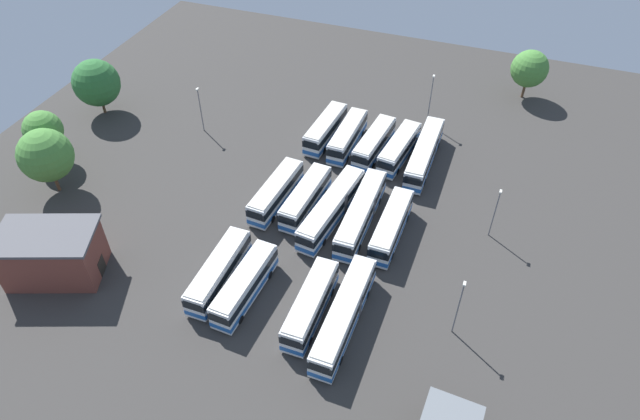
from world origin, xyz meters
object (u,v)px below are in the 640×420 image
Objects in this scene: bus_row0_slot0 at (326,129)px; bus_row2_slot4 at (344,314)px; bus_row2_slot3 at (311,305)px; tree_northwest at (530,69)px; bus_row0_slot4 at (424,153)px; bus_row0_slot1 at (347,136)px; bus_row1_slot1 at (306,198)px; bus_row1_slot0 at (276,192)px; tree_west_edge at (45,155)px; lamp_post_mid_lot at (431,98)px; bus_row1_slot2 at (332,208)px; bus_row1_slot3 at (361,213)px; tree_northeast at (96,83)px; lamp_post_near_entrance at (459,306)px; lamp_post_far_corner at (495,211)px; bus_row2_slot0 at (219,272)px; bus_row0_slot3 at (399,149)px; bus_row0_slot2 at (374,143)px; bus_row1_slot4 at (391,226)px; tree_east_edge at (43,130)px; bus_row2_slot1 at (245,285)px; depot_building at (52,254)px; lamp_post_by_building at (200,108)px.

bus_row0_slot0 is 34.46m from bus_row2_slot4.
bus_row2_slot3 is 1.35× the size of tree_northwest.
bus_row0_slot1 is at bearing -90.87° from bus_row0_slot4.
bus_row1_slot1 is at bearing -32.04° from tree_northwest.
bus_row1_slot0 and bus_row1_slot1 have the same top height.
lamp_post_mid_lot is at bearing 127.25° from tree_west_edge.
bus_row1_slot1 is 0.75× the size of bus_row1_slot2.
bus_row1_slot3 is 48.12m from tree_northeast.
bus_row0_slot0 is 38.79m from tree_west_edge.
lamp_post_near_entrance is at bearing 48.58° from bus_row1_slot3.
lamp_post_near_entrance reaches higher than bus_row1_slot2.
tree_northwest reaches higher than bus_row0_slot1.
lamp_post_far_corner is 35.34m from tree_northwest.
bus_row0_slot1 is (0.70, 3.71, 0.00)m from bus_row0_slot0.
tree_west_edge reaches higher than bus_row2_slot0.
lamp_post_near_entrance reaches higher than bus_row1_slot3.
bus_row1_slot3 is (15.00, -1.13, 0.00)m from bus_row0_slot3.
bus_row2_slot3 is 1.23× the size of tree_northeast.
tree_northeast is at bearing -84.40° from bus_row0_slot2.
bus_row2_slot4 is at bearing -4.75° from bus_row1_slot4.
tree_east_edge reaches higher than bus_row1_slot2.
bus_row1_slot3 is 2.01× the size of lamp_post_far_corner.
lamp_post_far_corner is at bearing 139.47° from bus_row2_slot3.
bus_row1_slot3 is 1.62× the size of tree_northeast.
tree_northeast is at bearing -124.73° from bus_row2_slot1.
tree_east_edge is at bearing 4.11° from tree_northeast.
depot_building is 75.72m from tree_northwest.
depot_building reaches higher than bus_row0_slot1.
tree_west_edge is (19.51, -11.76, 1.79)m from lamp_post_by_building.
bus_row2_slot0 is at bearing -3.31° from bus_row0_slot0.
bus_row2_slot1 is 1.25× the size of tree_northeast.
bus_row2_slot1 is (31.00, -1.87, 0.00)m from bus_row0_slot1.
lamp_post_far_corner reaches higher than bus_row1_slot3.
bus_row2_slot4 is at bearing -0.19° from lamp_post_mid_lot.
tree_northeast is at bearing -73.31° from lamp_post_mid_lot.
tree_northeast reaches higher than bus_row1_slot1.
depot_building is at bearing -78.92° from bus_row2_slot1.
tree_west_edge reaches higher than depot_building.
bus_row1_slot2 is 28.20m from lamp_post_by_building.
tree_northeast is (4.33, -44.12, 3.51)m from bus_row0_slot2.
lamp_post_by_building reaches higher than bus_row0_slot3.
bus_row1_slot1 is at bearing -96.39° from bus_row1_slot4.
lamp_post_mid_lot is (-13.95, 32.25, 0.53)m from lamp_post_by_building.
bus_row0_slot1 is 25.50m from lamp_post_far_corner.
bus_row1_slot1 is 1.00× the size of bus_row2_slot3.
bus_row1_slot1 is 7.66m from bus_row1_slot3.
bus_row0_slot4 is at bearing 109.35° from tree_east_edge.
depot_building is at bearing -36.63° from lamp_post_mid_lot.
tree_northeast is (-10.70, -35.06, 3.51)m from bus_row1_slot0.
bus_row1_slot4 is at bearing 40.87° from bus_row0_slot0.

